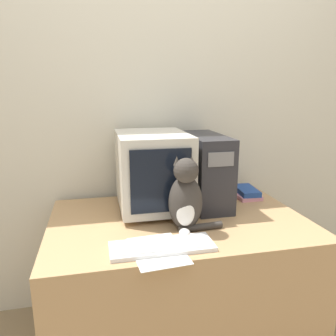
{
  "coord_description": "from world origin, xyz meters",
  "views": [
    {
      "loc": [
        -0.4,
        -1.12,
        1.4
      ],
      "look_at": [
        -0.05,
        0.46,
        1.01
      ],
      "focal_mm": 35.0,
      "sensor_mm": 36.0,
      "label": 1
    }
  ],
  "objects_px": {
    "cat": "(186,199)",
    "pen": "(133,244)",
    "computer_tower": "(205,170)",
    "keyboard": "(162,246)",
    "crt_monitor": "(153,171)",
    "book_stack": "(246,193)"
  },
  "relations": [
    {
      "from": "keyboard",
      "to": "pen",
      "type": "distance_m",
      "value": 0.13
    },
    {
      "from": "cat",
      "to": "computer_tower",
      "type": "bearing_deg",
      "value": 76.65
    },
    {
      "from": "computer_tower",
      "to": "pen",
      "type": "xyz_separation_m",
      "value": [
        -0.48,
        -0.43,
        -0.2
      ]
    },
    {
      "from": "keyboard",
      "to": "cat",
      "type": "relative_size",
      "value": 1.22
    },
    {
      "from": "cat",
      "to": "pen",
      "type": "distance_m",
      "value": 0.33
    },
    {
      "from": "crt_monitor",
      "to": "keyboard",
      "type": "height_order",
      "value": "crt_monitor"
    },
    {
      "from": "computer_tower",
      "to": "keyboard",
      "type": "distance_m",
      "value": 0.64
    },
    {
      "from": "cat",
      "to": "pen",
      "type": "height_order",
      "value": "cat"
    },
    {
      "from": "book_stack",
      "to": "pen",
      "type": "distance_m",
      "value": 0.92
    },
    {
      "from": "crt_monitor",
      "to": "cat",
      "type": "relative_size",
      "value": 1.32
    },
    {
      "from": "computer_tower",
      "to": "book_stack",
      "type": "relative_size",
      "value": 2.17
    },
    {
      "from": "computer_tower",
      "to": "cat",
      "type": "distance_m",
      "value": 0.39
    },
    {
      "from": "computer_tower",
      "to": "keyboard",
      "type": "xyz_separation_m",
      "value": [
        -0.36,
        -0.5,
        -0.19
      ]
    },
    {
      "from": "computer_tower",
      "to": "book_stack",
      "type": "bearing_deg",
      "value": 11.52
    },
    {
      "from": "computer_tower",
      "to": "cat",
      "type": "xyz_separation_m",
      "value": [
        -0.21,
        -0.33,
        -0.05
      ]
    },
    {
      "from": "book_stack",
      "to": "pen",
      "type": "xyz_separation_m",
      "value": [
        -0.77,
        -0.49,
        -0.02
      ]
    },
    {
      "from": "cat",
      "to": "book_stack",
      "type": "bearing_deg",
      "value": 56.55
    },
    {
      "from": "crt_monitor",
      "to": "pen",
      "type": "bearing_deg",
      "value": -111.52
    },
    {
      "from": "keyboard",
      "to": "pen",
      "type": "height_order",
      "value": "keyboard"
    },
    {
      "from": "book_stack",
      "to": "cat",
      "type": "bearing_deg",
      "value": -142.14
    },
    {
      "from": "crt_monitor",
      "to": "cat",
      "type": "height_order",
      "value": "crt_monitor"
    },
    {
      "from": "pen",
      "to": "crt_monitor",
      "type": "bearing_deg",
      "value": 68.48
    }
  ]
}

